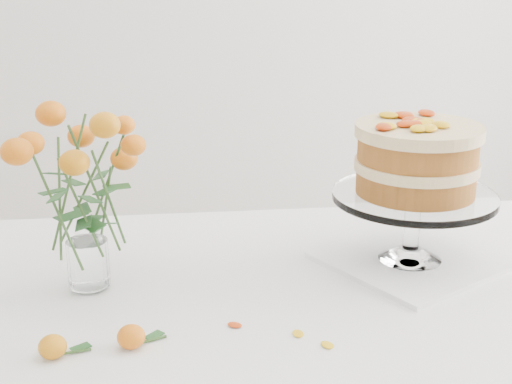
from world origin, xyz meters
TOP-DOWN VIEW (x-y plane):
  - table at (0.00, 0.00)m, footprint 1.43×0.93m
  - napkin at (0.25, 0.12)m, footprint 0.41×0.41m
  - cake_stand at (0.25, 0.12)m, footprint 0.32×0.32m
  - rose_vase at (-0.37, 0.07)m, footprint 0.31×0.31m
  - loose_rose_near at (-0.40, -0.16)m, footprint 0.08×0.04m
  - loose_rose_far at (-0.29, -0.15)m, footprint 0.08×0.05m
  - stray_petal_a at (-0.12, -0.10)m, footprint 0.03×0.02m
  - stray_petal_b at (-0.02, -0.14)m, footprint 0.03×0.02m
  - stray_petal_c at (0.02, -0.18)m, footprint 0.03×0.02m

SIDE VIEW (x-z plane):
  - table at x=0.00m, z-range 0.30..1.05m
  - stray_petal_a at x=-0.12m, z-range 0.76..0.76m
  - stray_petal_b at x=-0.02m, z-range 0.76..0.76m
  - stray_petal_c at x=0.02m, z-range 0.76..0.76m
  - napkin at x=0.25m, z-range 0.76..0.77m
  - loose_rose_near at x=-0.40m, z-range 0.76..0.79m
  - loose_rose_far at x=-0.29m, z-range 0.76..0.79m
  - cake_stand at x=0.25m, z-range 0.81..1.10m
  - rose_vase at x=-0.37m, z-range 0.79..1.17m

